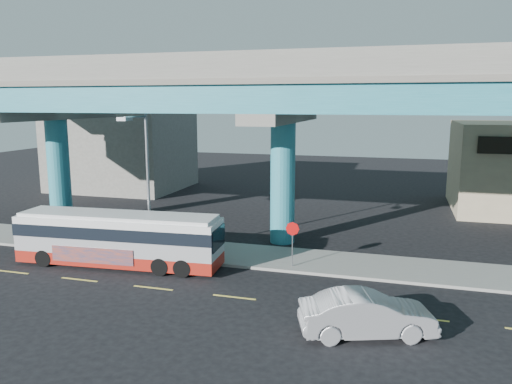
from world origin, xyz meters
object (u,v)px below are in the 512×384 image
(transit_bus, at_px, (119,237))
(sedan, at_px, (367,314))
(stop_sign, at_px, (292,235))
(street_lamp, at_px, (142,165))
(parked_car, at_px, (49,225))

(transit_bus, relative_size, sedan, 2.11)
(transit_bus, bearing_deg, sedan, -23.28)
(transit_bus, xyz_separation_m, stop_sign, (8.92, 1.97, 0.29))
(sedan, height_order, stop_sign, stop_sign)
(street_lamp, bearing_deg, transit_bus, -125.08)
(sedan, bearing_deg, parked_car, 49.43)
(parked_car, bearing_deg, stop_sign, -106.87)
(stop_sign, bearing_deg, sedan, -35.56)
(transit_bus, relative_size, street_lamp, 1.42)
(transit_bus, bearing_deg, parked_car, 150.07)
(street_lamp, xyz_separation_m, stop_sign, (8.06, 0.74, -3.41))
(sedan, distance_m, street_lamp, 14.32)
(transit_bus, bearing_deg, street_lamp, 50.97)
(sedan, bearing_deg, stop_sign, 13.97)
(parked_car, height_order, street_lamp, street_lamp)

